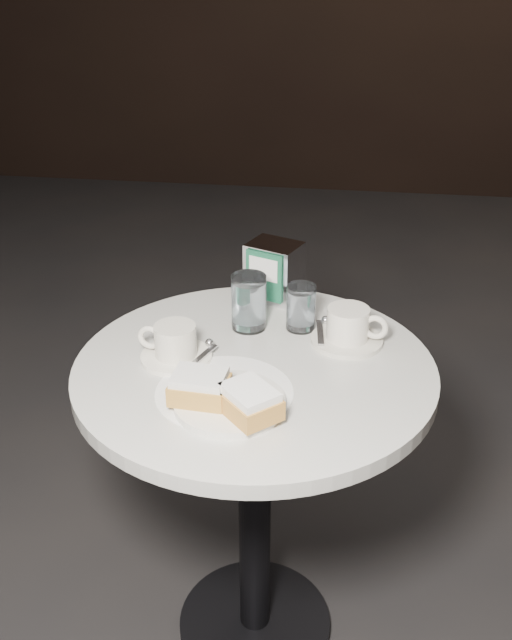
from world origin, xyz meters
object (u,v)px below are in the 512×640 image
object	(u,v)px
water_glass_left	(249,303)
napkin_dispenser	(274,271)
beignet_plate	(227,398)
coffee_cup_left	(175,345)
coffee_cup_right	(348,328)
water_glass_right	(301,308)
cafe_table	(255,446)

from	to	relation	value
water_glass_left	napkin_dispenser	bearing A→B (deg)	77.04
napkin_dispenser	beignet_plate	bearing A→B (deg)	-71.47
beignet_plate	coffee_cup_left	world-z (taller)	coffee_cup_left
coffee_cup_right	water_glass_right	distance (m)	0.11
coffee_cup_right	water_glass_right	xyz separation A→B (m)	(-0.10, 0.05, 0.01)
coffee_cup_left	napkin_dispenser	distance (m)	0.34
coffee_cup_left	napkin_dispenser	xyz separation A→B (m)	(0.16, 0.30, 0.03)
coffee_cup_right	water_glass_left	bearing A→B (deg)	179.67
coffee_cup_right	water_glass_left	distance (m)	0.21
water_glass_left	cafe_table	bearing A→B (deg)	-77.25
cafe_table	water_glass_right	world-z (taller)	water_glass_right
cafe_table	coffee_cup_left	world-z (taller)	coffee_cup_left
cafe_table	coffee_cup_right	size ratio (longest dim) A/B	4.43
beignet_plate	coffee_cup_left	xyz separation A→B (m)	(-0.13, 0.16, 0.01)
coffee_cup_right	cafe_table	bearing A→B (deg)	-138.62
cafe_table	coffee_cup_left	size ratio (longest dim) A/B	4.87
coffee_cup_left	napkin_dispenser	world-z (taller)	napkin_dispenser
water_glass_left	napkin_dispenser	size ratio (longest dim) A/B	0.86
water_glass_right	coffee_cup_left	bearing A→B (deg)	-145.55
beignet_plate	water_glass_right	world-z (taller)	water_glass_right
beignet_plate	napkin_dispenser	bearing A→B (deg)	86.53
beignet_plate	napkin_dispenser	world-z (taller)	napkin_dispenser
water_glass_right	cafe_table	bearing A→B (deg)	-115.72
coffee_cup_left	water_glass_left	xyz separation A→B (m)	(0.12, 0.15, 0.03)
cafe_table	coffee_cup_left	distance (m)	0.28
coffee_cup_left	water_glass_left	world-z (taller)	water_glass_left
cafe_table	water_glass_left	bearing A→B (deg)	102.75
napkin_dispenser	water_glass_left	bearing A→B (deg)	-80.96
beignet_plate	napkin_dispenser	xyz separation A→B (m)	(0.03, 0.46, 0.04)
cafe_table	water_glass_left	xyz separation A→B (m)	(-0.03, 0.15, 0.26)
coffee_cup_right	water_glass_right	world-z (taller)	water_glass_right
coffee_cup_right	napkin_dispenser	distance (m)	0.26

